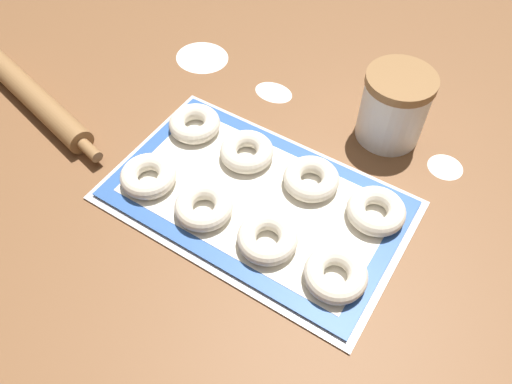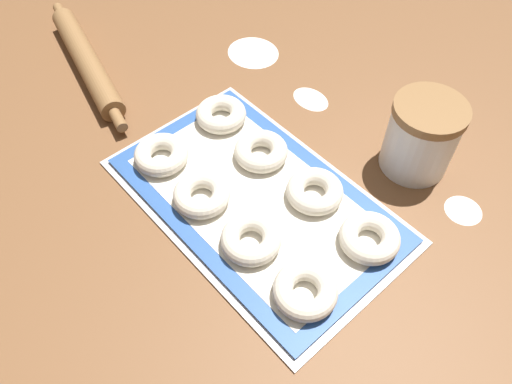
# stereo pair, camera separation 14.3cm
# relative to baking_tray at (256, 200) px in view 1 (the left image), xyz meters

# --- Properties ---
(ground_plane) EXTENTS (2.80, 2.80, 0.00)m
(ground_plane) POSITION_rel_baking_tray_xyz_m (-0.01, -0.02, -0.00)
(ground_plane) COLOR brown
(baking_tray) EXTENTS (0.51, 0.31, 0.01)m
(baking_tray) POSITION_rel_baking_tray_xyz_m (0.00, 0.00, 0.00)
(baking_tray) COLOR silver
(baking_tray) RESTS_ON ground_plane
(baking_mat) EXTENTS (0.49, 0.29, 0.00)m
(baking_mat) POSITION_rel_baking_tray_xyz_m (-0.00, -0.00, 0.01)
(baking_mat) COLOR #2D569E
(baking_mat) RESTS_ON baking_tray
(bagel_front_far_left) EXTENTS (0.10, 0.10, 0.03)m
(bagel_front_far_left) POSITION_rel_baking_tray_xyz_m (-0.18, -0.07, 0.02)
(bagel_front_far_left) COLOR silver
(bagel_front_far_left) RESTS_ON baking_mat
(bagel_front_mid_left) EXTENTS (0.10, 0.10, 0.03)m
(bagel_front_mid_left) POSITION_rel_baking_tray_xyz_m (-0.06, -0.07, 0.02)
(bagel_front_mid_left) COLOR silver
(bagel_front_mid_left) RESTS_ON baking_mat
(bagel_front_mid_right) EXTENTS (0.10, 0.10, 0.03)m
(bagel_front_mid_right) POSITION_rel_baking_tray_xyz_m (0.07, -0.07, 0.02)
(bagel_front_mid_right) COLOR silver
(bagel_front_mid_right) RESTS_ON baking_mat
(bagel_front_far_right) EXTENTS (0.10, 0.10, 0.03)m
(bagel_front_far_right) POSITION_rel_baking_tray_xyz_m (0.19, -0.07, 0.02)
(bagel_front_far_right) COLOR silver
(bagel_front_far_right) RESTS_ON baking_mat
(bagel_back_far_left) EXTENTS (0.10, 0.10, 0.03)m
(bagel_back_far_left) POSITION_rel_baking_tray_xyz_m (-0.19, 0.08, 0.02)
(bagel_back_far_left) COLOR silver
(bagel_back_far_left) RESTS_ON baking_mat
(bagel_back_mid_left) EXTENTS (0.10, 0.10, 0.03)m
(bagel_back_mid_left) POSITION_rel_baking_tray_xyz_m (-0.06, 0.07, 0.02)
(bagel_back_mid_left) COLOR silver
(bagel_back_mid_left) RESTS_ON baking_mat
(bagel_back_mid_right) EXTENTS (0.10, 0.10, 0.03)m
(bagel_back_mid_right) POSITION_rel_baking_tray_xyz_m (0.07, 0.08, 0.02)
(bagel_back_mid_right) COLOR silver
(bagel_back_mid_right) RESTS_ON baking_mat
(bagel_back_far_right) EXTENTS (0.10, 0.10, 0.03)m
(bagel_back_far_right) POSITION_rel_baking_tray_xyz_m (0.19, 0.07, 0.02)
(bagel_back_far_right) COLOR silver
(bagel_back_far_right) RESTS_ON baking_mat
(flour_canister) EXTENTS (0.13, 0.13, 0.14)m
(flour_canister) POSITION_rel_baking_tray_xyz_m (0.13, 0.27, 0.07)
(flour_canister) COLOR white
(flour_canister) RESTS_ON ground_plane
(rolling_pin) EXTENTS (0.46, 0.13, 0.05)m
(rolling_pin) POSITION_rel_baking_tray_xyz_m (-0.51, -0.03, 0.02)
(rolling_pin) COLOR olive
(rolling_pin) RESTS_ON ground_plane
(flour_patch_near) EXTENTS (0.12, 0.11, 0.00)m
(flour_patch_near) POSITION_rel_baking_tray_xyz_m (-0.32, 0.27, -0.00)
(flour_patch_near) COLOR white
(flour_patch_near) RESTS_ON ground_plane
(flour_patch_far) EXTENTS (0.06, 0.06, 0.00)m
(flour_patch_far) POSITION_rel_baking_tray_xyz_m (0.25, 0.25, -0.00)
(flour_patch_far) COLOR white
(flour_patch_far) RESTS_ON ground_plane
(flour_patch_side) EXTENTS (0.08, 0.06, 0.00)m
(flour_patch_side) POSITION_rel_baking_tray_xyz_m (-0.12, 0.26, -0.00)
(flour_patch_side) COLOR white
(flour_patch_side) RESTS_ON ground_plane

